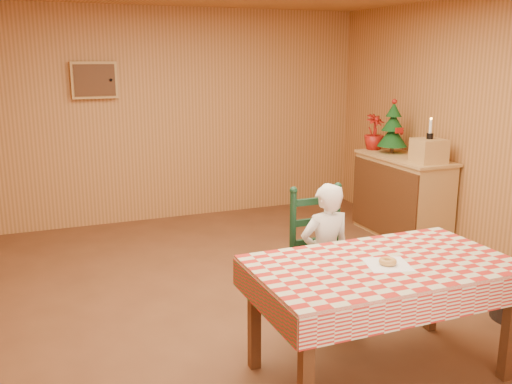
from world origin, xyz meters
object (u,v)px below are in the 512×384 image
dining_table (382,274)px  seated_child (325,256)px  christmas_tree (393,129)px  shelf_unit (402,197)px  ladder_chair (321,261)px  crate (429,151)px

dining_table → seated_child: 0.74m
dining_table → christmas_tree: 3.28m
shelf_unit → christmas_tree: (0.01, 0.25, 0.74)m
dining_table → ladder_chair: 0.81m
shelf_unit → crate: 0.71m
dining_table → christmas_tree: (1.90, 2.62, 0.52)m
dining_table → christmas_tree: christmas_tree is taller
seated_child → crate: bearing=-147.0°
christmas_tree → seated_child: bearing=-135.2°
dining_table → crate: size_ratio=5.52×
dining_table → christmas_tree: bearing=54.0°
ladder_chair → dining_table: bearing=-90.0°
dining_table → seated_child: (-0.00, 0.73, -0.13)m
dining_table → shelf_unit: shelf_unit is taller
seated_child → christmas_tree: bearing=-135.2°
seated_child → shelf_unit: (1.89, 1.64, -0.10)m
shelf_unit → crate: size_ratio=4.13×
shelf_unit → dining_table: bearing=-128.7°
dining_table → ladder_chair: ladder_chair is taller
dining_table → crate: bearing=46.0°
shelf_unit → christmas_tree: bearing=88.0°
ladder_chair → shelf_unit: size_ratio=0.87×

